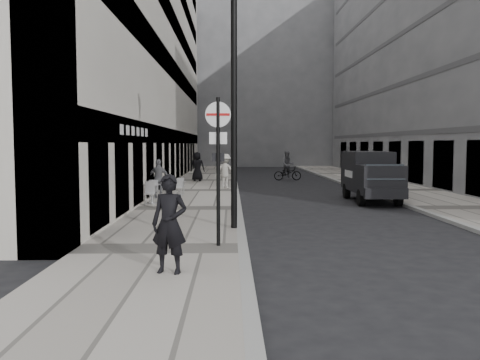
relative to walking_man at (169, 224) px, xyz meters
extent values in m
plane|color=black|center=(1.47, -0.36, -1.08)|extent=(120.00, 120.00, 0.00)
cube|color=#ACA59B|center=(-0.53, 17.64, -1.02)|extent=(4.00, 60.00, 0.12)
cube|color=#ACA59B|center=(10.47, 17.64, -1.02)|extent=(4.00, 60.00, 0.12)
cube|color=silver|center=(-4.53, 24.14, 7.92)|extent=(4.00, 45.00, 18.00)
cube|color=gray|center=(15.47, 24.14, 8.92)|extent=(6.00, 45.00, 20.00)
cube|color=gray|center=(2.97, 55.64, 9.92)|extent=(24.00, 16.00, 22.00)
imported|color=black|center=(0.00, 0.00, 0.00)|extent=(0.78, 0.60, 1.92)
cylinder|color=black|center=(0.87, 2.64, 0.85)|extent=(0.09, 0.09, 3.61)
cylinder|color=white|center=(0.87, 2.64, 2.24)|extent=(0.62, 0.05, 0.62)
cube|color=#B21414|center=(0.87, 2.62, 2.24)|extent=(0.57, 0.03, 0.06)
cube|color=white|center=(0.87, 2.67, 1.67)|extent=(0.43, 0.04, 0.29)
cylinder|color=black|center=(1.27, 5.26, 2.47)|extent=(0.18, 0.18, 6.87)
cylinder|color=black|center=(1.32, 9.58, -0.54)|extent=(0.11, 0.11, 0.83)
cylinder|color=black|center=(1.32, 8.81, -0.55)|extent=(0.11, 0.11, 0.82)
cylinder|color=black|center=(6.66, 11.44, -0.72)|extent=(0.26, 0.71, 0.71)
cylinder|color=black|center=(8.22, 11.40, -0.72)|extent=(0.26, 0.71, 0.71)
cylinder|color=black|center=(6.73, 14.45, -0.72)|extent=(0.26, 0.71, 0.71)
cylinder|color=black|center=(8.29, 14.42, -0.72)|extent=(0.26, 0.71, 0.71)
cube|color=black|center=(7.49, 13.72, 0.30)|extent=(1.85, 3.23, 1.77)
cube|color=black|center=(7.44, 11.33, 0.03)|extent=(1.81, 1.64, 1.24)
cube|color=#1E2328|center=(7.42, 10.67, 0.38)|extent=(1.56, 0.35, 0.66)
imported|color=black|center=(5.24, 26.49, -0.57)|extent=(1.99, 0.78, 1.03)
imported|color=#58575C|center=(5.24, 26.49, 0.06)|extent=(0.98, 0.78, 1.94)
imported|color=slate|center=(-2.13, 13.56, -0.06)|extent=(1.10, 0.58, 1.80)
imported|color=#B7B3A9|center=(0.87, 18.77, 0.01)|extent=(1.40, 1.03, 1.94)
imported|color=black|center=(-1.07, 24.33, 0.01)|extent=(0.97, 0.65, 1.94)
cylinder|color=silver|center=(-1.33, 15.14, -0.95)|extent=(0.39, 0.39, 0.03)
cylinder|color=silver|center=(-1.33, 15.14, -0.62)|extent=(0.05, 0.05, 0.66)
cylinder|color=silver|center=(-1.33, 15.14, -0.29)|extent=(0.62, 0.62, 0.03)
cylinder|color=silver|center=(-2.13, 11.47, -0.94)|extent=(0.47, 0.47, 0.03)
cylinder|color=silver|center=(-2.13, 11.47, -0.56)|extent=(0.06, 0.06, 0.78)
cylinder|color=silver|center=(-2.13, 11.47, -0.16)|extent=(0.74, 0.74, 0.03)
cylinder|color=#BBBBBD|center=(-1.89, 14.27, -0.94)|extent=(0.40, 0.40, 0.03)
cylinder|color=#BBBBBD|center=(-1.89, 14.27, -0.62)|extent=(0.05, 0.05, 0.67)
cylinder|color=#BBBBBD|center=(-1.89, 14.27, -0.28)|extent=(0.63, 0.63, 0.03)
camera|label=1|loc=(1.19, -9.70, 1.54)|focal=38.00mm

